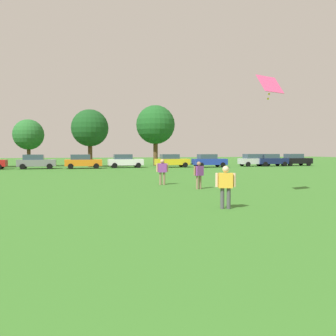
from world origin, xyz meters
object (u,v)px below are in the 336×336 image
(parked_car_navy_7, at_px, (271,160))
(tree_left, at_px, (28,135))
(parked_car_silver_6, at_px, (254,160))
(parked_car_black_8, at_px, (295,160))
(tree_right, at_px, (90,128))
(tree_far_right, at_px, (155,125))
(kite, at_px, (270,85))
(bystander_midfield, at_px, (162,170))
(parked_car_orange_2, at_px, (83,161))
(parked_car_blue_5, at_px, (209,161))
(parked_car_white_3, at_px, (125,161))
(parked_car_gray_1, at_px, (36,162))
(parked_car_yellow_4, at_px, (172,161))
(bystander_near_trees, at_px, (199,173))
(adult_bystander, at_px, (226,183))

(parked_car_navy_7, distance_m, tree_left, 32.79)
(parked_car_silver_6, height_order, parked_car_black_8, same)
(tree_right, distance_m, tree_far_right, 9.53)
(kite, distance_m, tree_far_right, 35.03)
(bystander_midfield, height_order, parked_car_orange_2, parked_car_orange_2)
(parked_car_blue_5, bearing_deg, parked_car_white_3, 171.62)
(parked_car_silver_6, bearing_deg, parked_car_gray_1, 179.83)
(tree_left, bearing_deg, kite, -67.55)
(parked_car_black_8, bearing_deg, parked_car_yellow_4, -179.78)
(bystander_midfield, distance_m, parked_car_blue_5, 24.42)
(parked_car_silver_6, bearing_deg, kite, -116.80)
(parked_car_navy_7, height_order, tree_right, tree_right)
(parked_car_blue_5, xyz_separation_m, tree_right, (-14.71, 4.50, 4.18))
(bystander_near_trees, relative_size, parked_car_silver_6, 0.36)
(parked_car_blue_5, relative_size, tree_right, 0.58)
(bystander_near_trees, height_order, parked_car_orange_2, parked_car_orange_2)
(parked_car_gray_1, height_order, tree_far_right, tree_far_right)
(bystander_midfield, bearing_deg, parked_car_blue_5, -110.80)
(tree_left, bearing_deg, bystander_midfield, -69.14)
(parked_car_yellow_4, relative_size, parked_car_silver_6, 1.00)
(kite, xyz_separation_m, tree_far_right, (2.31, 34.95, 0.50))
(adult_bystander, height_order, parked_car_silver_6, parked_car_silver_6)
(bystander_near_trees, height_order, tree_right, tree_right)
(parked_car_orange_2, bearing_deg, kite, -74.51)
(bystander_near_trees, xyz_separation_m, parked_car_black_8, (23.42, 25.66, -0.06))
(parked_car_yellow_4, bearing_deg, parked_car_orange_2, -177.91)
(parked_car_white_3, xyz_separation_m, parked_car_yellow_4, (5.91, -0.50, 0.00))
(bystander_midfield, height_order, parked_car_gray_1, parked_car_gray_1)
(adult_bystander, height_order, parked_car_navy_7, parked_car_navy_7)
(bystander_midfield, relative_size, tree_right, 0.22)
(kite, height_order, parked_car_silver_6, kite)
(parked_car_blue_5, relative_size, parked_car_black_8, 1.00)
(parked_car_silver_6, xyz_separation_m, tree_right, (-21.73, 3.33, 4.18))
(parked_car_white_3, xyz_separation_m, tree_left, (-11.93, 5.96, 3.37))
(parked_car_gray_1, xyz_separation_m, parked_car_black_8, (34.42, -0.13, 0.00))
(kite, bearing_deg, parked_car_white_3, 95.40)
(bystander_near_trees, bearing_deg, bystander_midfield, -89.00)
(bystander_near_trees, bearing_deg, parked_car_silver_6, -147.70)
(parked_car_yellow_4, relative_size, parked_car_black_8, 1.00)
(kite, relative_size, parked_car_black_8, 0.35)
(parked_car_blue_5, bearing_deg, parked_car_black_8, 4.83)
(adult_bystander, xyz_separation_m, parked_car_silver_6, (18.45, 32.50, -0.09))
(parked_car_white_3, xyz_separation_m, parked_car_navy_7, (20.00, -0.71, 0.00))
(parked_car_white_3, bearing_deg, parked_car_gray_1, -178.33)
(tree_left, bearing_deg, parked_car_yellow_4, -19.89)
(parked_car_orange_2, relative_size, parked_car_blue_5, 1.00)
(parked_car_orange_2, distance_m, tree_right, 5.78)
(adult_bystander, relative_size, tree_far_right, 0.19)
(parked_car_gray_1, xyz_separation_m, parked_car_yellow_4, (16.38, -0.20, 0.00))
(parked_car_blue_5, bearing_deg, tree_right, 163.00)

